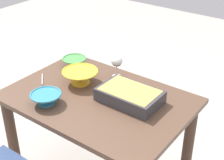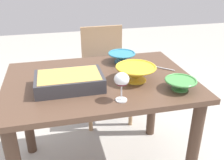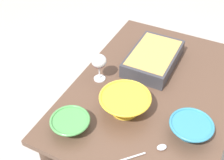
{
  "view_description": "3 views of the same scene",
  "coord_description": "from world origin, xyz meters",
  "px_view_note": "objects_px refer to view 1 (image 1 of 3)",
  "views": [
    {
      "loc": [
        1.13,
        -1.38,
        1.85
      ],
      "look_at": [
        -0.03,
        0.19,
        0.75
      ],
      "focal_mm": 53.93,
      "sensor_mm": 36.0,
      "label": 1
    },
    {
      "loc": [
        0.25,
        1.38,
        1.38
      ],
      "look_at": [
        -0.04,
        0.17,
        0.79
      ],
      "focal_mm": 40.87,
      "sensor_mm": 36.0,
      "label": 2
    },
    {
      "loc": [
        -1.1,
        -0.31,
        1.78
      ],
      "look_at": [
        -0.09,
        0.19,
        0.78
      ],
      "focal_mm": 48.25,
      "sensor_mm": 36.0,
      "label": 3
    }
  ],
  "objects_px": {
    "small_bowl": "(74,61)",
    "serving_bowl": "(80,76)",
    "dining_table": "(98,115)",
    "wine_glass": "(117,62)",
    "serving_spoon": "(42,86)",
    "casserole_dish": "(130,95)",
    "mixing_bowl": "(46,98)"
  },
  "relations": [
    {
      "from": "small_bowl",
      "to": "serving_spoon",
      "type": "relative_size",
      "value": 0.92
    },
    {
      "from": "wine_glass",
      "to": "small_bowl",
      "type": "distance_m",
      "value": 0.36
    },
    {
      "from": "small_bowl",
      "to": "serving_bowl",
      "type": "height_order",
      "value": "serving_bowl"
    },
    {
      "from": "small_bowl",
      "to": "serving_spoon",
      "type": "xyz_separation_m",
      "value": [
        0.04,
        -0.36,
        -0.03
      ]
    },
    {
      "from": "dining_table",
      "to": "serving_bowl",
      "type": "height_order",
      "value": "serving_bowl"
    },
    {
      "from": "small_bowl",
      "to": "wine_glass",
      "type": "bearing_deg",
      "value": 7.23
    },
    {
      "from": "casserole_dish",
      "to": "mixing_bowl",
      "type": "distance_m",
      "value": 0.5
    },
    {
      "from": "wine_glass",
      "to": "mixing_bowl",
      "type": "xyz_separation_m",
      "value": [
        -0.15,
        -0.52,
        -0.07
      ]
    },
    {
      "from": "dining_table",
      "to": "serving_bowl",
      "type": "xyz_separation_m",
      "value": [
        -0.21,
        0.07,
        0.19
      ]
    },
    {
      "from": "wine_glass",
      "to": "serving_bowl",
      "type": "relative_size",
      "value": 0.64
    },
    {
      "from": "dining_table",
      "to": "wine_glass",
      "type": "xyz_separation_m",
      "value": [
        -0.06,
        0.28,
        0.25
      ]
    },
    {
      "from": "mixing_bowl",
      "to": "small_bowl",
      "type": "relative_size",
      "value": 1.08
    },
    {
      "from": "dining_table",
      "to": "wine_glass",
      "type": "distance_m",
      "value": 0.38
    },
    {
      "from": "casserole_dish",
      "to": "serving_bowl",
      "type": "distance_m",
      "value": 0.39
    },
    {
      "from": "mixing_bowl",
      "to": "serving_bowl",
      "type": "bearing_deg",
      "value": 89.96
    },
    {
      "from": "dining_table",
      "to": "wine_glass",
      "type": "relative_size",
      "value": 7.31
    },
    {
      "from": "dining_table",
      "to": "small_bowl",
      "type": "relative_size",
      "value": 6.39
    },
    {
      "from": "wine_glass",
      "to": "serving_spoon",
      "type": "xyz_separation_m",
      "value": [
        -0.31,
        -0.41,
        -0.1
      ]
    },
    {
      "from": "casserole_dish",
      "to": "serving_spoon",
      "type": "height_order",
      "value": "casserole_dish"
    },
    {
      "from": "wine_glass",
      "to": "serving_bowl",
      "type": "distance_m",
      "value": 0.26
    },
    {
      "from": "serving_bowl",
      "to": "small_bowl",
      "type": "bearing_deg",
      "value": 140.68
    },
    {
      "from": "dining_table",
      "to": "serving_spoon",
      "type": "height_order",
      "value": "serving_spoon"
    },
    {
      "from": "casserole_dish",
      "to": "small_bowl",
      "type": "bearing_deg",
      "value": 164.86
    },
    {
      "from": "mixing_bowl",
      "to": "casserole_dish",
      "type": "bearing_deg",
      "value": 39.14
    },
    {
      "from": "dining_table",
      "to": "small_bowl",
      "type": "height_order",
      "value": "small_bowl"
    },
    {
      "from": "small_bowl",
      "to": "dining_table",
      "type": "bearing_deg",
      "value": -30.13
    },
    {
      "from": "dining_table",
      "to": "mixing_bowl",
      "type": "relative_size",
      "value": 5.91
    },
    {
      "from": "dining_table",
      "to": "serving_bowl",
      "type": "bearing_deg",
      "value": 161.14
    },
    {
      "from": "serving_bowl",
      "to": "serving_spoon",
      "type": "relative_size",
      "value": 1.25
    },
    {
      "from": "wine_glass",
      "to": "serving_spoon",
      "type": "height_order",
      "value": "wine_glass"
    },
    {
      "from": "casserole_dish",
      "to": "serving_spoon",
      "type": "relative_size",
      "value": 1.94
    },
    {
      "from": "wine_glass",
      "to": "small_bowl",
      "type": "height_order",
      "value": "wine_glass"
    }
  ]
}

